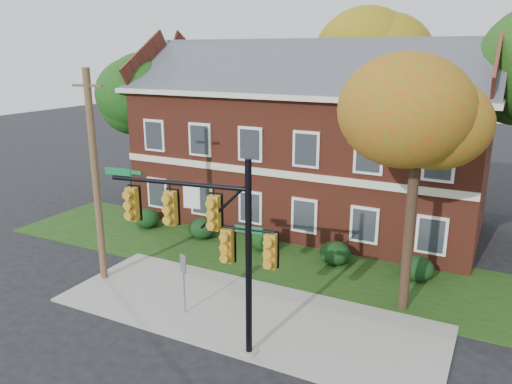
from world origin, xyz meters
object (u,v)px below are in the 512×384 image
at_px(apartment_building, 308,131).
at_px(tree_left_rear, 149,94).
at_px(sign_post, 184,275).
at_px(hedge_left, 202,228).
at_px(hedge_center, 264,240).
at_px(hedge_far_right, 417,268).
at_px(hedge_right, 335,253).
at_px(tree_far_rear, 374,56).
at_px(tree_near_right, 425,129).
at_px(hedge_far_left, 147,218).
at_px(traffic_signal, 213,234).
at_px(utility_pole, 96,178).

relative_size(apartment_building, tree_left_rear, 2.12).
bearing_deg(tree_left_rear, sign_post, -47.73).
bearing_deg(hedge_left, apartment_building, 56.33).
bearing_deg(hedge_center, hedge_far_right, 0.00).
bearing_deg(hedge_far_right, hedge_right, 180.00).
bearing_deg(tree_far_rear, hedge_right, -80.64).
distance_m(apartment_building, tree_left_rear, 9.94).
xyz_separation_m(apartment_building, hedge_far_right, (7.00, -5.25, -4.46)).
height_order(apartment_building, sign_post, apartment_building).
distance_m(hedge_left, hedge_right, 7.00).
bearing_deg(hedge_far_right, tree_near_right, -85.48).
distance_m(hedge_far_right, tree_near_right, 6.77).
bearing_deg(hedge_right, sign_post, -116.79).
xyz_separation_m(hedge_far_left, hedge_center, (7.00, 0.00, 0.00)).
xyz_separation_m(hedge_far_right, tree_near_right, (0.22, -2.83, 6.14)).
bearing_deg(tree_far_rear, traffic_signal, -87.63).
xyz_separation_m(hedge_right, traffic_signal, (-1.28, -8.00, 3.35)).
xyz_separation_m(utility_pole, sign_post, (4.69, -0.90, -2.78)).
distance_m(hedge_left, tree_left_rear, 9.69).
bearing_deg(hedge_center, tree_left_rear, 156.96).
xyz_separation_m(hedge_left, tree_left_rear, (-6.23, 4.14, 6.16)).
bearing_deg(hedge_far_left, hedge_left, 0.00).
distance_m(tree_near_right, utility_pole, 12.39).
relative_size(tree_near_right, tree_left_rear, 0.97).
distance_m(traffic_signal, sign_post, 3.39).
bearing_deg(traffic_signal, hedge_far_right, 50.77).
height_order(apartment_building, traffic_signal, apartment_building).
bearing_deg(tree_near_right, hedge_far_left, 168.73).
distance_m(hedge_center, utility_pole, 8.31).
relative_size(hedge_right, hedge_far_right, 1.00).
distance_m(tree_left_rear, tree_far_rear, 14.40).
bearing_deg(hedge_right, tree_far_rear, 99.36).
xyz_separation_m(hedge_far_right, tree_far_rear, (-5.66, 13.09, 8.32)).
xyz_separation_m(tree_near_right, tree_left_rear, (-16.95, 6.97, 0.01)).
distance_m(hedge_far_left, hedge_left, 3.50).
xyz_separation_m(hedge_left, tree_near_right, (10.72, -2.83, 6.14)).
bearing_deg(hedge_right, hedge_left, 180.00).
distance_m(hedge_left, sign_post, 7.68).
bearing_deg(tree_left_rear, utility_pole, -62.58).
xyz_separation_m(traffic_signal, sign_post, (-2.10, 1.31, -2.31)).
distance_m(apartment_building, hedge_center, 6.89).
distance_m(hedge_far_left, hedge_center, 7.00).
xyz_separation_m(apartment_building, utility_pole, (-4.58, -11.05, -0.65)).
bearing_deg(tree_far_rear, hedge_far_left, -122.50).
relative_size(tree_near_right, tree_far_rear, 0.74).
xyz_separation_m(apartment_building, hedge_right, (3.50, -5.25, -4.46)).
relative_size(apartment_building, hedge_center, 13.43).
bearing_deg(apartment_building, tree_near_right, -48.23).
relative_size(hedge_far_left, hedge_right, 1.00).
distance_m(tree_near_right, traffic_signal, 7.72).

